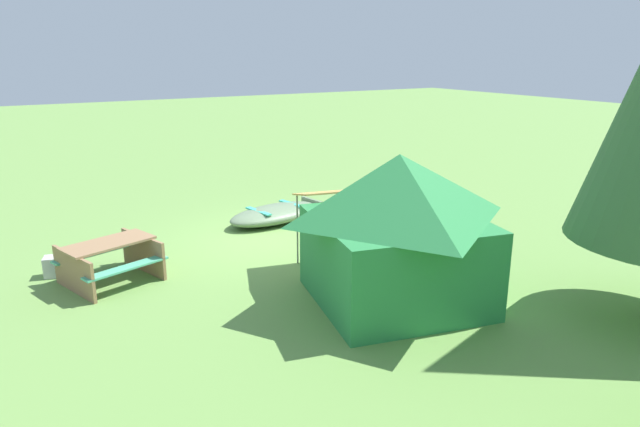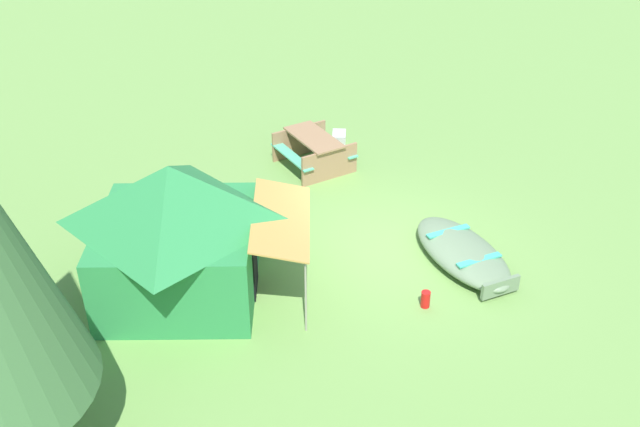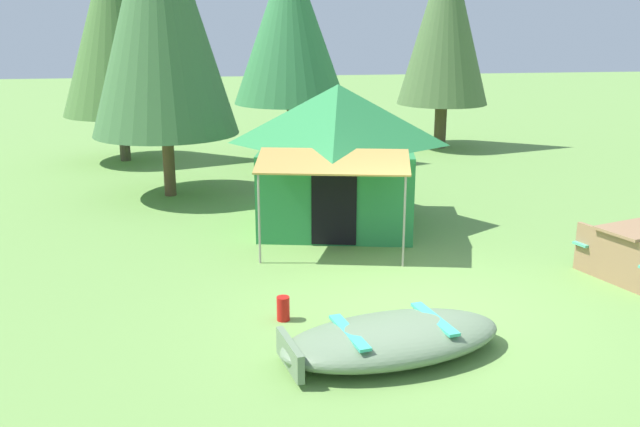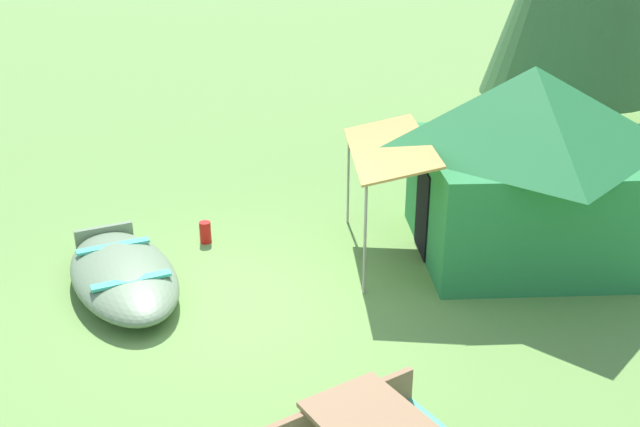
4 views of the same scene
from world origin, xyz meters
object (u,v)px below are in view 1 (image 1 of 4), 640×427
at_px(picnic_table, 110,258).
at_px(cooler_box, 58,266).
at_px(fuel_can, 337,221).
at_px(canvas_cabin_tent, 397,227).
at_px(beached_rowboat, 276,213).

relative_size(picnic_table, cooler_box, 3.92).
bearing_deg(fuel_can, canvas_cabin_tent, 70.86).
bearing_deg(beached_rowboat, fuel_can, 133.83).
xyz_separation_m(beached_rowboat, picnic_table, (4.44, 1.93, 0.26)).
bearing_deg(picnic_table, beached_rowboat, -156.57).
xyz_separation_m(cooler_box, fuel_can, (-6.40, 0.07, -0.04)).
relative_size(beached_rowboat, fuel_can, 8.95).
bearing_deg(cooler_box, canvas_cabin_tent, 139.39).
xyz_separation_m(canvas_cabin_tent, fuel_can, (-1.45, -4.17, -1.19)).
bearing_deg(canvas_cabin_tent, beached_rowboat, -93.50).
relative_size(beached_rowboat, cooler_box, 5.64).
height_order(canvas_cabin_tent, fuel_can, canvas_cabin_tent).
xyz_separation_m(picnic_table, cooler_box, (0.83, -0.83, -0.28)).
bearing_deg(fuel_can, beached_rowboat, -46.17).
relative_size(beached_rowboat, canvas_cabin_tent, 0.66).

